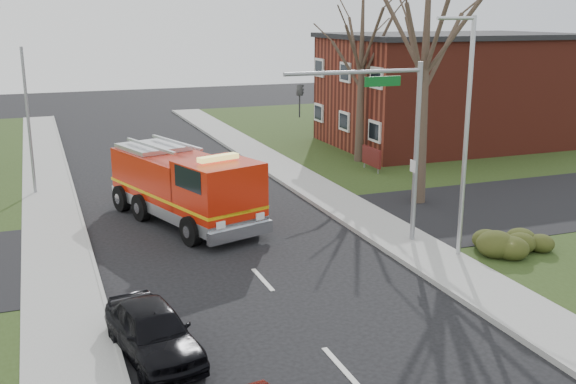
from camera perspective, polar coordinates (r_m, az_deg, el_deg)
name	(u,v)px	position (r m, az deg, el deg)	size (l,w,h in m)	color
ground	(263,280)	(22.24, -2.16, -7.45)	(120.00, 120.00, 0.00)	black
sidewalk_right	(426,255)	(24.75, 11.63, -5.21)	(2.40, 80.00, 0.15)	gray
sidewalk_left	(64,306)	(21.24, -18.42, -9.13)	(2.40, 80.00, 0.15)	gray
brick_building	(450,90)	(45.63, 13.53, 8.42)	(15.40, 10.40, 7.25)	maroon
health_center_sign	(371,157)	(37.04, 7.08, 2.95)	(0.12, 2.00, 1.40)	#551513
hedge_corner	(510,241)	(25.41, 18.26, -3.94)	(2.80, 2.00, 0.90)	#2F3613
bare_tree_near	(426,39)	(30.15, 11.62, 12.61)	(6.00, 6.00, 12.00)	#3F3125
bare_tree_far	(362,50)	(38.76, 6.27, 11.87)	(5.25, 5.25, 10.50)	#3F3125
traffic_signal_mast	(386,122)	(24.36, 8.33, 5.89)	(5.29, 0.18, 6.80)	gray
streetlight_pole	(465,132)	(23.74, 14.76, 4.94)	(1.48, 0.16, 8.40)	#B7BABF
utility_pole_far	(29,123)	(33.89, -21.11, 5.48)	(0.14, 0.14, 7.00)	gray
fire_engine	(186,188)	(28.08, -8.67, 0.33)	(5.15, 8.57, 3.27)	red
parked_car_maroon	(153,331)	(17.66, -11.34, -11.45)	(1.64, 4.07, 1.39)	black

